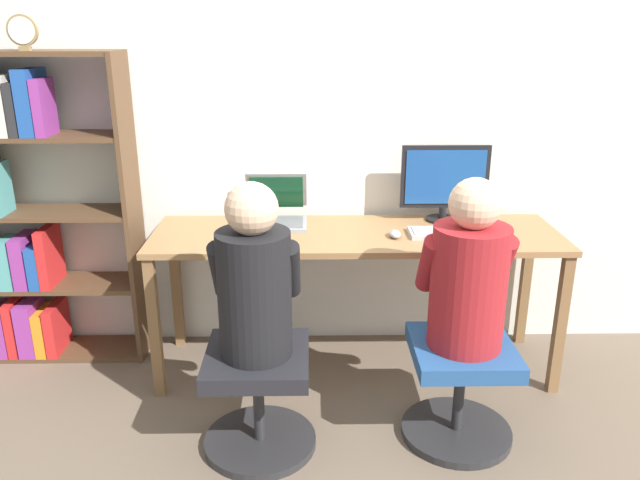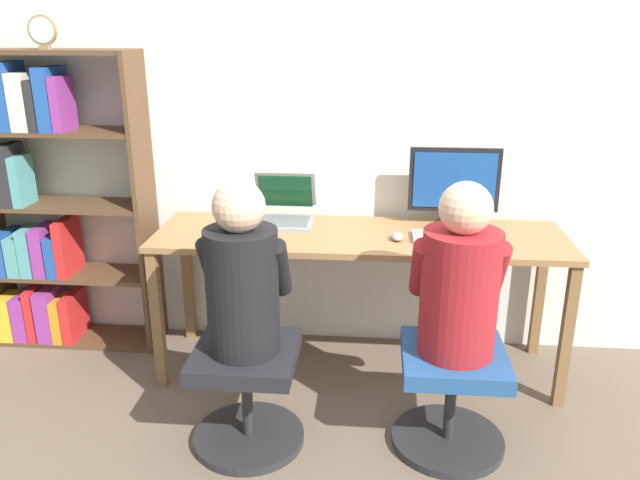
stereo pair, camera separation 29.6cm
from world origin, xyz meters
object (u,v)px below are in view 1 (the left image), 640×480
object	(u,v)px
keyboard	(448,233)
person_at_monitor	(469,274)
person_at_laptop	(254,280)
desk_clock	(22,31)
office_chair_left	(460,384)
desktop_monitor	(445,182)
laptop	(276,213)
bookshelf	(19,216)
office_chair_right	(258,393)

from	to	relation	value
keyboard	person_at_monitor	distance (m)	0.56
person_at_laptop	desk_clock	distance (m)	1.63
office_chair_left	person_at_monitor	bearing A→B (deg)	90.00
desk_clock	office_chair_left	bearing A→B (deg)	-19.66
desktop_monitor	laptop	bearing A→B (deg)	-178.93
person_at_monitor	person_at_laptop	bearing A→B (deg)	-176.35
bookshelf	desk_clock	distance (m)	0.93
office_chair_left	office_chair_right	bearing A→B (deg)	-176.35
keyboard	office_chair_right	bearing A→B (deg)	-145.78
office_chair_left	person_at_laptop	xyz separation A→B (m)	(-0.87, -0.05, 0.52)
office_chair_right	person_at_laptop	size ratio (longest dim) A/B	0.67
desk_clock	keyboard	bearing A→B (deg)	-4.12
desktop_monitor	keyboard	world-z (taller)	desktop_monitor
person_at_laptop	bookshelf	distance (m)	1.53
person_at_laptop	bookshelf	world-z (taller)	bookshelf
bookshelf	keyboard	bearing A→B (deg)	-5.45
office_chair_right	person_at_laptop	distance (m)	0.52
laptop	bookshelf	size ratio (longest dim) A/B	0.23
laptop	office_chair_left	distance (m)	1.27
laptop	office_chair_left	size ratio (longest dim) A/B	0.77
keyboard	office_chair_right	distance (m)	1.21
desktop_monitor	person_at_monitor	world-z (taller)	person_at_monitor
person_at_laptop	desktop_monitor	bearing A→B (deg)	42.56
office_chair_right	desktop_monitor	bearing A→B (deg)	42.73
person_at_laptop	desk_clock	size ratio (longest dim) A/B	4.48
office_chair_right	bookshelf	xyz separation A→B (m)	(-1.29, 0.83, 0.54)
laptop	desk_clock	size ratio (longest dim) A/B	2.32
keyboard	office_chair_left	xyz separation A→B (m)	(-0.03, -0.56, -0.51)
keyboard	office_chair_right	size ratio (longest dim) A/B	0.79
laptop	office_chair_right	distance (m)	1.00
person_at_monitor	desk_clock	bearing A→B (deg)	160.48
desktop_monitor	office_chair_right	xyz separation A→B (m)	(-0.93, -0.85, -0.71)
bookshelf	desk_clock	xyz separation A→B (m)	(0.19, -0.06, 0.91)
bookshelf	desk_clock	size ratio (longest dim) A/B	10.04
person_at_laptop	person_at_monitor	bearing A→B (deg)	3.65
desktop_monitor	laptop	size ratio (longest dim) A/B	1.22
desktop_monitor	desk_clock	world-z (taller)	desk_clock
laptop	office_chair_left	world-z (taller)	laptop
office_chair_right	office_chair_left	bearing A→B (deg)	3.65
office_chair_left	bookshelf	size ratio (longest dim) A/B	0.30
office_chair_left	office_chair_right	xyz separation A→B (m)	(-0.87, -0.06, 0.00)
desktop_monitor	keyboard	bearing A→B (deg)	-94.61
keyboard	bookshelf	size ratio (longest dim) A/B	0.24
desktop_monitor	bookshelf	distance (m)	2.22
desk_clock	desktop_monitor	bearing A→B (deg)	2.66
office_chair_left	desk_clock	distance (m)	2.55
keyboard	person_at_laptop	bearing A→B (deg)	-146.00
desktop_monitor	laptop	xyz separation A→B (m)	(-0.88, -0.02, -0.16)
bookshelf	desk_clock	bearing A→B (deg)	-19.26
keyboard	person_at_laptop	world-z (taller)	person_at_laptop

